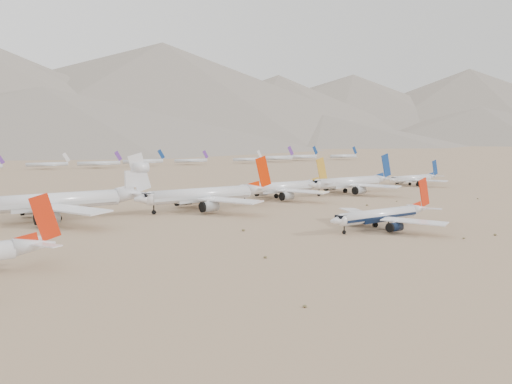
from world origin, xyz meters
The scene contains 10 objects.
ground centered at (0.00, 0.00, 0.00)m, with size 7000.00×7000.00×0.00m, color #987758.
main_airliner centered at (5.41, -5.21, 3.86)m, with size 39.81×38.88×14.05m.
row2_navy_widebody centered at (65.12, 65.68, 5.17)m, with size 52.09×50.94×18.53m.
row2_gold_tail centered at (24.75, 67.51, 4.89)m, with size 49.10×48.02×17.48m.
row2_orange_tail centered at (-17.40, 57.82, 5.40)m, with size 53.95×52.78×19.25m.
row2_white_trijet centered at (-67.91, 64.70, 6.12)m, with size 59.70×58.35×21.16m.
row2_blue_far centered at (121.85, 73.19, 3.85)m, with size 38.94×38.07×13.84m.
distant_storage_row centered at (38.44, 334.59, 4.42)m, with size 626.17×55.79×15.15m.
foothills centered at (526.68, 1100.00, 67.15)m, with size 4637.50×1395.00×155.00m.
desert_scrub centered at (5.24, -28.10, 0.28)m, with size 261.14×123.25×0.63m.
Camera 1 is at (-107.09, -101.35, 26.24)m, focal length 35.00 mm.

